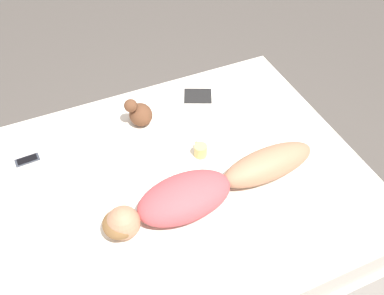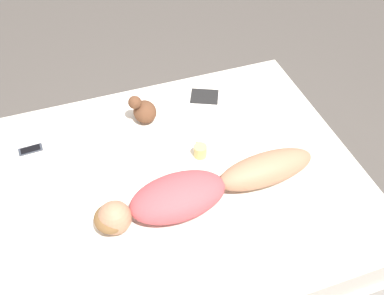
% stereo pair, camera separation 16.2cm
% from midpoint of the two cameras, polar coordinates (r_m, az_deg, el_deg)
% --- Properties ---
extents(ground_plane, '(12.00, 12.00, 0.00)m').
position_cam_midpoint_polar(ground_plane, '(3.07, -1.39, -11.09)').
color(ground_plane, '#4C4742').
extents(bed, '(1.83, 2.35, 0.56)m').
position_cam_midpoint_polar(bed, '(2.84, -1.49, -8.06)').
color(bed, beige).
rests_on(bed, ground_plane).
extents(person, '(0.33, 1.30, 0.19)m').
position_cam_midpoint_polar(person, '(2.46, 3.03, -5.42)').
color(person, '#A37556').
rests_on(person, bed).
extents(open_magazine, '(0.57, 0.45, 0.01)m').
position_cam_midpoint_polar(open_magazine, '(3.06, 2.94, 4.97)').
color(open_magazine, silver).
rests_on(open_magazine, bed).
extents(coffee_mug, '(0.11, 0.08, 0.08)m').
position_cam_midpoint_polar(coffee_mug, '(2.72, 2.74, -0.46)').
color(coffee_mug, tan).
rests_on(coffee_mug, bed).
extents(cell_phone, '(0.07, 0.15, 0.01)m').
position_cam_midpoint_polar(cell_phone, '(2.92, -18.35, -0.31)').
color(cell_phone, '#333842').
rests_on(cell_phone, bed).
extents(plush_toy, '(0.17, 0.18, 0.21)m').
position_cam_midpoint_polar(plush_toy, '(2.93, -4.62, 4.67)').
color(plush_toy, brown).
rests_on(plush_toy, bed).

